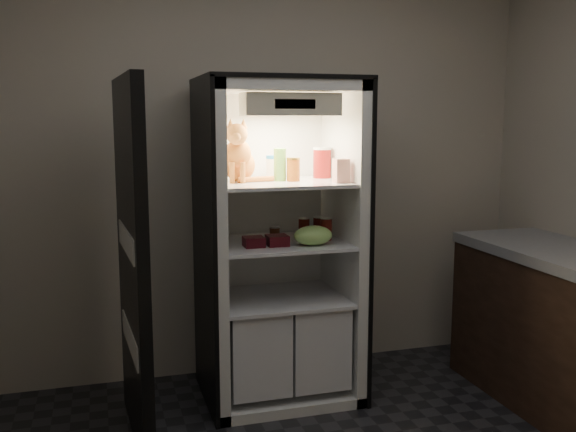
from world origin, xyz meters
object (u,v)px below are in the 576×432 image
object	(u,v)px
refrigerator	(277,264)
soda_can_a	(304,228)
tabby_cat	(239,158)
parmesan_shaker	(280,165)
salsa_jar	(293,169)
cream_carton	(341,171)
berry_box_right	(277,240)
soda_can_b	(319,227)
condiment_jar	(275,233)
pepper_jar	(322,163)
soda_can_c	(326,229)
berry_box_left	(254,242)
mayo_tub	(274,167)
grape_bag	(313,235)

from	to	relation	value
refrigerator	soda_can_a	size ratio (longest dim) A/B	15.47
tabby_cat	parmesan_shaker	size ratio (longest dim) A/B	1.93
salsa_jar	cream_carton	bearing A→B (deg)	-35.79
refrigerator	salsa_jar	distance (m)	0.58
berry_box_right	soda_can_a	bearing A→B (deg)	38.03
parmesan_shaker	soda_can_b	world-z (taller)	parmesan_shaker
condiment_jar	berry_box_right	size ratio (longest dim) A/B	0.71
parmesan_shaker	pepper_jar	world-z (taller)	parmesan_shaker
tabby_cat	salsa_jar	bearing A→B (deg)	4.45
refrigerator	soda_can_c	size ratio (longest dim) A/B	14.35
berry_box_right	berry_box_left	bearing A→B (deg)	178.73
soda_can_b	soda_can_c	size ratio (longest dim) A/B	0.92
salsa_jar	tabby_cat	bearing A→B (deg)	168.17
salsa_jar	soda_can_b	xyz separation A→B (m)	(0.18, 0.08, -0.36)
soda_can_a	soda_can_b	bearing A→B (deg)	9.80
tabby_cat	soda_can_c	xyz separation A→B (m)	(0.50, -0.09, -0.42)
refrigerator	soda_can_a	world-z (taller)	refrigerator
berry_box_left	mayo_tub	bearing A→B (deg)	54.85
soda_can_b	berry_box_right	bearing A→B (deg)	-149.47
mayo_tub	cream_carton	size ratio (longest dim) A/B	1.03
condiment_jar	refrigerator	bearing A→B (deg)	45.28
refrigerator	condiment_jar	distance (m)	0.19
soda_can_c	berry_box_left	size ratio (longest dim) A/B	1.18
tabby_cat	grape_bag	xyz separation A→B (m)	(0.38, -0.21, -0.43)
soda_can_c	condiment_jar	distance (m)	0.30
tabby_cat	parmesan_shaker	xyz separation A→B (m)	(0.23, -0.03, -0.04)
parmesan_shaker	grape_bag	xyz separation A→B (m)	(0.14, -0.18, -0.39)
soda_can_a	grape_bag	size ratio (longest dim) A/B	0.55
refrigerator	berry_box_right	bearing A→B (deg)	-104.99
soda_can_c	grape_bag	xyz separation A→B (m)	(-0.12, -0.12, -0.01)
soda_can_a	berry_box_right	bearing A→B (deg)	-141.97
grape_bag	mayo_tub	bearing A→B (deg)	112.28
salsa_jar	berry_box_left	xyz separation A→B (m)	(-0.26, -0.10, -0.39)
condiment_jar	berry_box_right	distance (m)	0.16
parmesan_shaker	salsa_jar	size ratio (longest dim) A/B	1.38
refrigerator	soda_can_b	size ratio (longest dim) A/B	15.56
soda_can_b	condiment_jar	world-z (taller)	soda_can_b
refrigerator	pepper_jar	xyz separation A→B (m)	(0.30, 0.06, 0.59)
berry_box_left	tabby_cat	bearing A→B (deg)	105.59
refrigerator	soda_can_c	world-z (taller)	refrigerator
grape_bag	berry_box_left	bearing A→B (deg)	171.38
pepper_jar	soda_can_c	size ratio (longest dim) A/B	1.41
mayo_tub	berry_box_right	distance (m)	0.49
soda_can_b	soda_can_c	distance (m)	0.11
grape_bag	pepper_jar	bearing A→B (deg)	62.01
cream_carton	condiment_jar	xyz separation A→B (m)	(-0.32, 0.22, -0.38)
parmesan_shaker	berry_box_right	xyz separation A→B (m)	(-0.05, -0.13, -0.41)
cream_carton	condiment_jar	distance (m)	0.54
soda_can_a	berry_box_right	xyz separation A→B (m)	(-0.21, -0.17, -0.03)
tabby_cat	soda_can_c	bearing A→B (deg)	5.93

